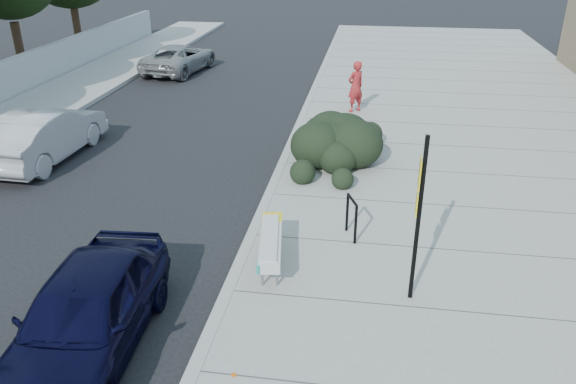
# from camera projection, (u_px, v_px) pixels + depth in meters

# --- Properties ---
(ground) EXTENTS (120.00, 120.00, 0.00)m
(ground) POSITION_uv_depth(u_px,v_px,m) (228.00, 297.00, 9.91)
(ground) COLOR black
(ground) RESTS_ON ground
(sidewalk_near) EXTENTS (11.20, 50.00, 0.15)m
(sidewalk_near) POSITION_uv_depth(u_px,v_px,m) (503.00, 194.00, 13.59)
(sidewalk_near) COLOR gray
(sidewalk_near) RESTS_ON ground
(curb_near) EXTENTS (0.22, 50.00, 0.17)m
(curb_near) POSITION_uv_depth(u_px,v_px,m) (276.00, 179.00, 14.35)
(curb_near) COLOR #9E9E99
(curb_near) RESTS_ON ground
(bench) EXTENTS (0.66, 1.99, 0.59)m
(bench) POSITION_uv_depth(u_px,v_px,m) (271.00, 241.00, 10.46)
(bench) COLOR gray
(bench) RESTS_ON sidewalk_near
(bike_rack) EXTENTS (0.25, 0.56, 0.87)m
(bike_rack) POSITION_uv_depth(u_px,v_px,m) (352.00, 214.00, 11.34)
(bike_rack) COLOR black
(bike_rack) RESTS_ON sidewalk_near
(sign_post) EXTENTS (0.11, 0.34, 2.94)m
(sign_post) POSITION_uv_depth(u_px,v_px,m) (418.00, 211.00, 8.97)
(sign_post) COLOR black
(sign_post) RESTS_ON sidewalk_near
(hedge) EXTENTS (2.34, 3.89, 1.37)m
(hedge) POSITION_uv_depth(u_px,v_px,m) (341.00, 137.00, 15.05)
(hedge) COLOR black
(hedge) RESTS_ON sidewalk_near
(sedan_navy) EXTENTS (1.91, 4.21, 1.40)m
(sedan_navy) POSITION_uv_depth(u_px,v_px,m) (85.00, 314.00, 8.36)
(sedan_navy) COLOR black
(sedan_navy) RESTS_ON ground
(wagon_silver) EXTENTS (1.66, 4.41, 1.44)m
(wagon_silver) POSITION_uv_depth(u_px,v_px,m) (45.00, 134.00, 15.57)
(wagon_silver) COLOR #B9B9BE
(wagon_silver) RESTS_ON ground
(suv_silver) EXTENTS (2.64, 4.67, 1.23)m
(suv_silver) POSITION_uv_depth(u_px,v_px,m) (179.00, 58.00, 25.18)
(suv_silver) COLOR gray
(suv_silver) RESTS_ON ground
(pedestrian) EXTENTS (0.75, 0.73, 1.74)m
(pedestrian) POSITION_uv_depth(u_px,v_px,m) (356.00, 87.00, 19.10)
(pedestrian) COLOR maroon
(pedestrian) RESTS_ON sidewalk_near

